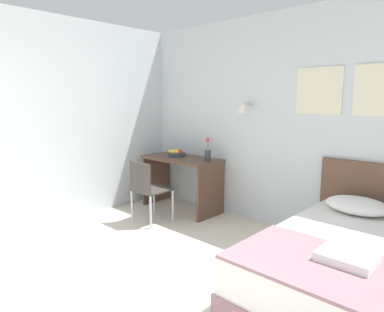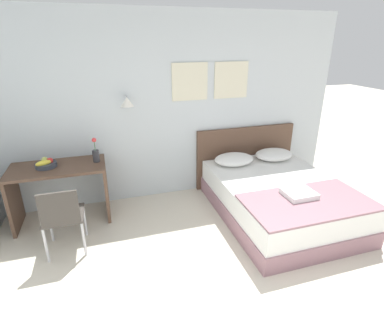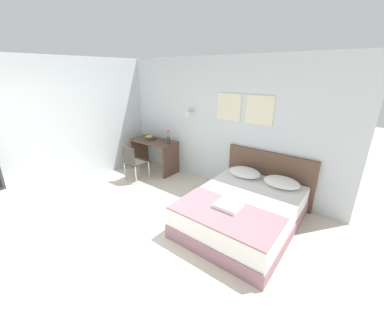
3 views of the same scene
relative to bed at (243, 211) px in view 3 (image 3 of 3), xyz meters
The scene contains 13 objects.
ground_plane 2.34m from the bed, 123.52° to the right, with size 24.00×24.00×0.00m, color beige.
wall_back 2.00m from the bed, 139.55° to the left, with size 5.36×0.31×2.65m.
wall_left 4.22m from the bed, 151.67° to the right, with size 0.06×6.00×2.65m.
bed is the anchor object (origin of this frame).
headboard 1.06m from the bed, 90.00° to the left, with size 1.65×0.06×0.97m.
pillow_left 0.87m from the bed, 114.97° to the left, with size 0.60×0.44×0.15m.
pillow_right 0.87m from the bed, 65.03° to the left, with size 0.60×0.44×0.15m.
throw_blanket 0.64m from the bed, 90.00° to the right, with size 1.49×0.80×0.02m.
folded_towel_near_foot 0.54m from the bed, 94.09° to the right, with size 0.35×0.30×0.06m.
desk 2.88m from the bed, 165.44° to the left, with size 1.16×0.59×0.77m.
desk_chair 2.70m from the bed, behind, with size 0.42×0.42×0.82m.
fruit_bowl 3.04m from the bed, 165.64° to the left, with size 0.25×0.25×0.12m.
flower_vase 2.49m from the bed, 162.06° to the left, with size 0.09×0.09×0.32m.
Camera 3 is at (2.62, -1.12, 2.37)m, focal length 22.00 mm.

